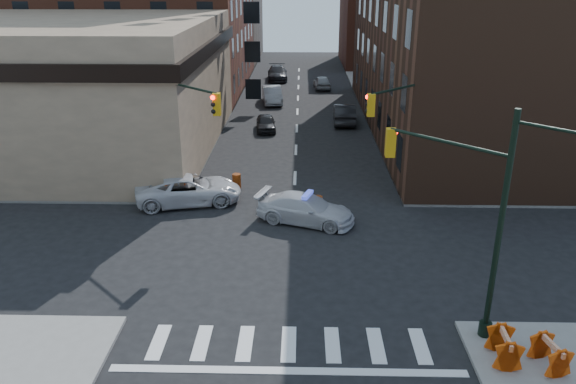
# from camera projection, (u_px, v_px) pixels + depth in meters

# --- Properties ---
(ground) EXTENTS (140.00, 140.00, 0.00)m
(ground) POSITION_uv_depth(u_px,v_px,m) (292.00, 252.00, 25.61)
(ground) COLOR black
(ground) RESTS_ON ground
(sidewalk_nw) EXTENTS (34.00, 54.50, 0.15)m
(sidewalk_nw) POSITION_uv_depth(u_px,v_px,m) (70.00, 99.00, 56.60)
(sidewalk_nw) COLOR gray
(sidewalk_nw) RESTS_ON ground
(sidewalk_ne) EXTENTS (34.00, 54.50, 0.15)m
(sidewalk_ne) POSITION_uv_depth(u_px,v_px,m) (530.00, 101.00, 55.56)
(sidewalk_ne) COLOR gray
(sidewalk_ne) RESTS_ON ground
(bank_building) EXTENTS (22.00, 22.00, 9.00)m
(bank_building) POSITION_uv_depth(u_px,v_px,m) (57.00, 85.00, 39.72)
(bank_building) COLOR #9E8568
(bank_building) RESTS_ON ground
(commercial_row_ne) EXTENTS (14.00, 34.00, 14.00)m
(commercial_row_ne) POSITION_uv_depth(u_px,v_px,m) (464.00, 41.00, 43.72)
(commercial_row_ne) COLOR #472B1C
(commercial_row_ne) RESTS_ON ground
(filler_nw) EXTENTS (20.00, 18.00, 16.00)m
(filler_nw) POSITION_uv_depth(u_px,v_px,m) (189.00, 2.00, 80.80)
(filler_nw) COLOR brown
(filler_nw) RESTS_ON ground
(filler_ne) EXTENTS (16.00, 16.00, 12.00)m
(filler_ne) POSITION_uv_depth(u_px,v_px,m) (401.00, 19.00, 77.13)
(filler_ne) COLOR brown
(filler_ne) RESTS_ON ground
(signal_pole_se) EXTENTS (5.40, 5.27, 8.00)m
(signal_pole_se) POSITION_uv_depth(u_px,v_px,m) (471.00, 208.00, 18.65)
(signal_pole_se) COLOR black
(signal_pole_se) RESTS_ON sidewalk_se
(signal_pole_nw) EXTENTS (3.58, 3.67, 8.00)m
(signal_pole_nw) POSITION_uv_depth(u_px,v_px,m) (182.00, 129.00, 29.13)
(signal_pole_nw) COLOR black
(signal_pole_nw) RESTS_ON sidewalk_nw
(signal_pole_ne) EXTENTS (3.67, 3.58, 8.00)m
(signal_pole_ne) POSITION_uv_depth(u_px,v_px,m) (407.00, 131.00, 28.88)
(signal_pole_ne) COLOR black
(signal_pole_ne) RESTS_ON sidewalk_ne
(tree_ne_near) EXTENTS (3.00, 3.00, 4.85)m
(tree_ne_near) POSITION_uv_depth(u_px,v_px,m) (384.00, 78.00, 48.39)
(tree_ne_near) COLOR black
(tree_ne_near) RESTS_ON sidewalk_ne
(tree_ne_far) EXTENTS (3.00, 3.00, 4.85)m
(tree_ne_far) POSITION_uv_depth(u_px,v_px,m) (373.00, 64.00, 55.84)
(tree_ne_far) COLOR black
(tree_ne_far) RESTS_ON sidewalk_ne
(police_car) EXTENTS (5.41, 3.55, 1.46)m
(police_car) POSITION_uv_depth(u_px,v_px,m) (306.00, 209.00, 28.48)
(police_car) COLOR silver
(police_car) RESTS_ON ground
(pickup) EXTENTS (6.20, 3.91, 1.59)m
(pickup) POSITION_uv_depth(u_px,v_px,m) (189.00, 190.00, 30.85)
(pickup) COLOR silver
(pickup) RESTS_ON ground
(parked_car_wnear) EXTENTS (1.86, 3.86, 1.27)m
(parked_car_wnear) POSITION_uv_depth(u_px,v_px,m) (266.00, 123.00, 45.28)
(parked_car_wnear) COLOR black
(parked_car_wnear) RESTS_ON ground
(parked_car_wfar) EXTENTS (2.35, 5.14, 1.63)m
(parked_car_wfar) POSITION_uv_depth(u_px,v_px,m) (272.00, 95.00, 54.79)
(parked_car_wfar) COLOR #92959A
(parked_car_wfar) RESTS_ON ground
(parked_car_wdeep) EXTENTS (2.59, 5.73, 1.63)m
(parked_car_wdeep) POSITION_uv_depth(u_px,v_px,m) (277.00, 73.00, 66.83)
(parked_car_wdeep) COLOR black
(parked_car_wdeep) RESTS_ON ground
(parked_car_enear) EXTENTS (1.88, 5.06, 1.65)m
(parked_car_enear) POSITION_uv_depth(u_px,v_px,m) (344.00, 114.00, 47.45)
(parked_car_enear) COLOR black
(parked_car_enear) RESTS_ON ground
(parked_car_efar) EXTENTS (2.00, 4.34, 1.44)m
(parked_car_efar) POSITION_uv_depth(u_px,v_px,m) (322.00, 82.00, 61.72)
(parked_car_efar) COLOR #94989C
(parked_car_efar) RESTS_ON ground
(pedestrian_a) EXTENTS (0.75, 0.52, 1.96)m
(pedestrian_a) POSITION_uv_depth(u_px,v_px,m) (133.00, 182.00, 30.99)
(pedestrian_a) COLOR black
(pedestrian_a) RESTS_ON sidewalk_nw
(pedestrian_b) EXTENTS (1.15, 1.09, 1.88)m
(pedestrian_b) POSITION_uv_depth(u_px,v_px,m) (109.00, 170.00, 33.00)
(pedestrian_b) COLOR black
(pedestrian_b) RESTS_ON sidewalk_nw
(pedestrian_c) EXTENTS (0.98, 0.89, 1.60)m
(pedestrian_c) POSITION_uv_depth(u_px,v_px,m) (80.00, 167.00, 33.91)
(pedestrian_c) COLOR #212932
(pedestrian_c) RESTS_ON sidewalk_nw
(barrel_road) EXTENTS (0.55, 0.55, 0.97)m
(barrel_road) POSITION_uv_depth(u_px,v_px,m) (317.00, 205.00, 29.59)
(barrel_road) COLOR orange
(barrel_road) RESTS_ON ground
(barrel_bank) EXTENTS (0.59, 0.59, 0.89)m
(barrel_bank) POSITION_uv_depth(u_px,v_px,m) (237.00, 181.00, 33.10)
(barrel_bank) COLOR red
(barrel_bank) RESTS_ON ground
(barricade_se_a) EXTENTS (0.90, 1.40, 0.97)m
(barricade_se_a) POSITION_uv_depth(u_px,v_px,m) (550.00, 355.00, 17.74)
(barricade_se_a) COLOR #D25D09
(barricade_se_a) RESTS_ON sidewalk_se
(barricade_se_b) EXTENTS (0.76, 1.40, 1.03)m
(barricade_se_b) POSITION_uv_depth(u_px,v_px,m) (504.00, 347.00, 18.04)
(barricade_se_b) COLOR red
(barricade_se_b) RESTS_ON sidewalk_se
(barricade_nw_a) EXTENTS (1.41, 0.91, 0.98)m
(barricade_nw_a) POSITION_uv_depth(u_px,v_px,m) (176.00, 193.00, 30.83)
(barricade_nw_a) COLOR #DC400A
(barricade_nw_a) RESTS_ON sidewalk_nw
(barricade_nw_b) EXTENTS (1.18, 0.73, 0.82)m
(barricade_nw_b) POSITION_uv_depth(u_px,v_px,m) (87.00, 191.00, 31.34)
(barricade_nw_b) COLOR red
(barricade_nw_b) RESTS_ON sidewalk_nw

